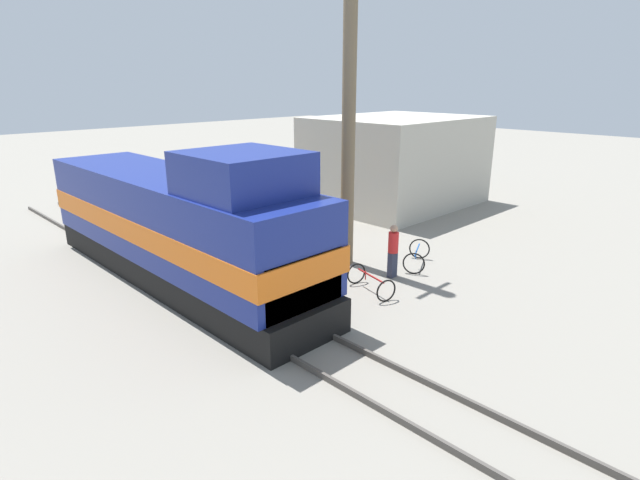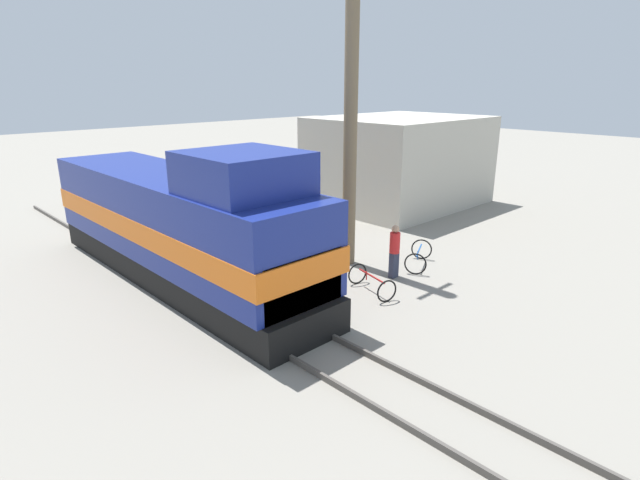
{
  "view_description": "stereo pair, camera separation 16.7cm",
  "coord_description": "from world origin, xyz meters",
  "px_view_note": "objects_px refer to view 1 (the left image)",
  "views": [
    {
      "loc": [
        -7.48,
        -11.56,
        6.29
      ],
      "look_at": [
        1.2,
        -2.73,
        2.33
      ],
      "focal_mm": 28.0,
      "sensor_mm": 36.0,
      "label": 1
    },
    {
      "loc": [
        -7.36,
        -11.68,
        6.29
      ],
      "look_at": [
        1.2,
        -2.73,
        2.33
      ],
      "focal_mm": 28.0,
      "sensor_mm": 36.0,
      "label": 2
    }
  ],
  "objects_px": {
    "utility_pole": "(349,107)",
    "vendor_umbrella": "(281,201)",
    "bicycle_spare": "(370,281)",
    "billboard_sign": "(250,169)",
    "person_bystander": "(393,249)",
    "locomotive": "(180,226)",
    "bicycle": "(417,256)"
  },
  "relations": [
    {
      "from": "bicycle_spare",
      "to": "locomotive",
      "type": "bearing_deg",
      "value": -37.62
    },
    {
      "from": "utility_pole",
      "to": "billboard_sign",
      "type": "distance_m",
      "value": 6.42
    },
    {
      "from": "person_bystander",
      "to": "bicycle",
      "type": "bearing_deg",
      "value": 1.18
    },
    {
      "from": "billboard_sign",
      "to": "utility_pole",
      "type": "bearing_deg",
      "value": -91.43
    },
    {
      "from": "locomotive",
      "to": "bicycle_spare",
      "type": "bearing_deg",
      "value": -52.51
    },
    {
      "from": "locomotive",
      "to": "utility_pole",
      "type": "xyz_separation_m",
      "value": [
        5.14,
        -2.46,
        3.57
      ]
    },
    {
      "from": "vendor_umbrella",
      "to": "person_bystander",
      "type": "distance_m",
      "value": 4.61
    },
    {
      "from": "vendor_umbrella",
      "to": "bicycle_spare",
      "type": "xyz_separation_m",
      "value": [
        -0.32,
        -4.63,
        -1.75
      ]
    },
    {
      "from": "locomotive",
      "to": "utility_pole",
      "type": "bearing_deg",
      "value": -25.54
    },
    {
      "from": "locomotive",
      "to": "person_bystander",
      "type": "relative_size",
      "value": 7.16
    },
    {
      "from": "locomotive",
      "to": "bicycle",
      "type": "relative_size",
      "value": 7.05
    },
    {
      "from": "utility_pole",
      "to": "bicycle",
      "type": "bearing_deg",
      "value": -53.13
    },
    {
      "from": "person_bystander",
      "to": "utility_pole",
      "type": "bearing_deg",
      "value": 91.54
    },
    {
      "from": "vendor_umbrella",
      "to": "person_bystander",
      "type": "relative_size",
      "value": 1.3
    },
    {
      "from": "billboard_sign",
      "to": "person_bystander",
      "type": "distance_m",
      "value": 8.0
    },
    {
      "from": "billboard_sign",
      "to": "person_bystander",
      "type": "height_order",
      "value": "billboard_sign"
    },
    {
      "from": "utility_pole",
      "to": "billboard_sign",
      "type": "relative_size",
      "value": 3.13
    },
    {
      "from": "person_bystander",
      "to": "bicycle_spare",
      "type": "bearing_deg",
      "value": -168.09
    },
    {
      "from": "bicycle_spare",
      "to": "bicycle",
      "type": "bearing_deg",
      "value": -158.4
    },
    {
      "from": "vendor_umbrella",
      "to": "bicycle",
      "type": "distance_m",
      "value": 5.31
    },
    {
      "from": "vendor_umbrella",
      "to": "billboard_sign",
      "type": "bearing_deg",
      "value": 69.94
    },
    {
      "from": "billboard_sign",
      "to": "person_bystander",
      "type": "bearing_deg",
      "value": -90.66
    },
    {
      "from": "locomotive",
      "to": "vendor_umbrella",
      "type": "bearing_deg",
      "value": -2.52
    },
    {
      "from": "person_bystander",
      "to": "bicycle_spare",
      "type": "distance_m",
      "value": 1.67
    },
    {
      "from": "person_bystander",
      "to": "bicycle_spare",
      "type": "xyz_separation_m",
      "value": [
        -1.51,
        -0.32,
        -0.64
      ]
    },
    {
      "from": "utility_pole",
      "to": "vendor_umbrella",
      "type": "height_order",
      "value": "utility_pole"
    },
    {
      "from": "person_bystander",
      "to": "bicycle_spare",
      "type": "height_order",
      "value": "person_bystander"
    },
    {
      "from": "person_bystander",
      "to": "locomotive",
      "type": "bearing_deg",
      "value": 139.17
    },
    {
      "from": "locomotive",
      "to": "person_bystander",
      "type": "height_order",
      "value": "locomotive"
    },
    {
      "from": "billboard_sign",
      "to": "vendor_umbrella",
      "type": "bearing_deg",
      "value": -110.06
    },
    {
      "from": "utility_pole",
      "to": "person_bystander",
      "type": "xyz_separation_m",
      "value": [
        0.05,
        -2.03,
        -4.47
      ]
    },
    {
      "from": "utility_pole",
      "to": "bicycle_spare",
      "type": "xyz_separation_m",
      "value": [
        -1.45,
        -2.35,
        -5.11
      ]
    }
  ]
}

